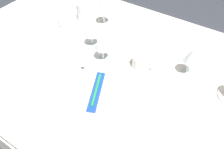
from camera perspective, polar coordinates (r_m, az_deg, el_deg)
ground_plane at (r=1.68m, az=0.44°, el=-15.87°), size 6.00×6.00×0.00m
dining_table at (r=1.14m, az=0.62°, el=-0.31°), size 1.80×1.11×0.74m
dinner_plate at (r=0.95m, az=-3.98°, el=-4.84°), size 0.25×0.25×0.02m
toothbrush_package at (r=0.94m, az=-4.03°, el=-4.20°), size 0.12×0.21×0.02m
fork_outer at (r=1.04m, az=-9.57°, el=-0.15°), size 0.03×0.21×0.00m
dinner_knife at (r=0.91m, az=4.47°, el=-9.15°), size 0.02×0.24×0.00m
spoon_soup at (r=0.92m, az=7.19°, el=-8.59°), size 0.03×0.20×0.01m
spoon_dessert at (r=0.92m, az=9.13°, el=-8.84°), size 0.03×0.23×0.01m
saucer_left at (r=1.07m, az=7.33°, el=1.93°), size 0.13×0.13×0.01m
coffee_cup_left at (r=1.05m, az=7.58°, el=3.30°), size 0.11×0.09×0.06m
saucer_far at (r=1.37m, az=-14.61°, el=11.93°), size 0.13×0.13×0.01m
coffee_cup_far at (r=1.35m, az=-14.85°, el=13.20°), size 0.10×0.08×0.06m
wine_glass_centre at (r=1.03m, az=19.79°, el=4.41°), size 0.07×0.07×0.15m
wine_glass_left at (r=1.05m, az=-2.33°, el=7.84°), size 0.07×0.07×0.13m
wine_glass_right at (r=1.15m, az=-5.25°, el=11.12°), size 0.07×0.07×0.13m
wine_glass_far at (r=1.30m, az=-2.14°, el=17.04°), size 0.08×0.08×0.16m
drink_tumbler at (r=1.37m, az=-7.54°, el=15.32°), size 0.07×0.07×0.11m
napkin_folded at (r=1.26m, az=-9.67°, el=13.90°), size 0.06×0.06×0.16m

